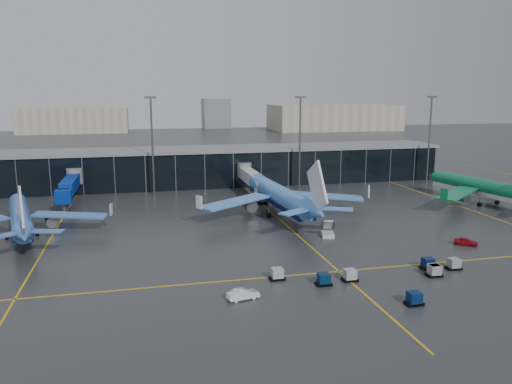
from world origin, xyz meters
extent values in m
plane|color=#282B2D|center=(0.00, 0.00, 0.00)|extent=(600.00, 600.00, 0.00)
cube|color=black|center=(0.00, 62.00, 5.00)|extent=(140.00, 16.00, 10.00)
cube|color=slate|center=(0.00, 62.00, 10.30)|extent=(142.00, 17.00, 0.80)
cylinder|color=#595B60|center=(-35.00, 53.50, 5.20)|extent=(4.00, 4.00, 4.00)
cube|color=navy|center=(-35.00, 40.00, 4.40)|extent=(3.00, 24.00, 3.00)
cylinder|color=#595B60|center=(-35.00, 32.50, 1.30)|extent=(1.00, 1.00, 2.60)
cylinder|color=#595B60|center=(10.00, 53.50, 5.20)|extent=(4.00, 4.00, 4.00)
cube|color=silver|center=(10.00, 40.00, 4.40)|extent=(3.00, 24.00, 3.00)
cylinder|color=#595B60|center=(10.00, 32.50, 1.30)|extent=(1.00, 1.00, 2.60)
cylinder|color=#595B60|center=(-15.00, 50.00, 12.50)|extent=(0.50, 0.50, 25.00)
cube|color=#595B60|center=(-15.00, 50.00, 25.20)|extent=(3.00, 0.40, 0.60)
cylinder|color=#595B60|center=(25.00, 50.00, 12.50)|extent=(0.50, 0.50, 25.00)
cube|color=#595B60|center=(25.00, 50.00, 25.20)|extent=(3.00, 0.40, 0.60)
cylinder|color=#595B60|center=(65.00, 50.00, 12.50)|extent=(0.50, 0.50, 25.00)
cube|color=#595B60|center=(65.00, 50.00, 25.20)|extent=(3.00, 0.40, 0.60)
cube|color=#B2AD99|center=(120.00, 260.00, 9.00)|extent=(90.00, 42.00, 18.00)
cube|color=#B2AD99|center=(-60.00, 280.00, 8.00)|extent=(70.00, 38.00, 16.00)
cube|color=#B2AD99|center=(40.00, 300.00, 11.00)|extent=(20.00, 20.00, 22.00)
cube|color=gold|center=(-35.00, 20.00, 0.01)|extent=(0.30, 120.00, 0.02)
cube|color=gold|center=(10.00, 20.00, 0.01)|extent=(0.30, 120.00, 0.02)
cube|color=gold|center=(55.00, 20.00, 0.01)|extent=(0.30, 120.00, 0.02)
cube|color=gold|center=(10.00, -15.00, 0.01)|extent=(220.00, 0.30, 0.02)
cube|color=black|center=(22.75, -20.13, 0.18)|extent=(2.20, 1.50, 0.36)
cube|color=gray|center=(22.75, -20.13, 0.95)|extent=(1.60, 1.50, 1.50)
cube|color=black|center=(23.60, -17.09, 0.18)|extent=(2.20, 1.50, 0.36)
cube|color=#051540|center=(23.60, -17.09, 0.95)|extent=(1.60, 1.50, 1.50)
cube|color=black|center=(27.35, -18.14, 0.18)|extent=(2.20, 1.50, 0.36)
cube|color=gray|center=(27.35, -18.14, 0.95)|extent=(1.60, 1.50, 1.50)
cube|color=black|center=(22.90, -19.88, 0.18)|extent=(2.20, 1.50, 0.36)
cube|color=#909398|center=(22.90, -19.88, 0.95)|extent=(1.60, 1.50, 1.50)
cube|color=black|center=(5.83, -19.63, 0.18)|extent=(2.20, 1.50, 0.36)
cube|color=#041F3C|center=(5.83, -19.63, 0.95)|extent=(1.60, 1.50, 1.50)
cube|color=black|center=(10.03, -18.96, 0.18)|extent=(2.20, 1.50, 0.36)
cube|color=#999CA1|center=(10.03, -18.96, 0.95)|extent=(1.60, 1.50, 1.50)
cube|color=black|center=(0.07, -16.12, 0.18)|extent=(2.20, 1.50, 0.36)
cube|color=#9C9DA4|center=(0.07, -16.12, 0.95)|extent=(1.60, 1.50, 1.50)
cube|color=black|center=(14.58, -28.46, 0.18)|extent=(2.20, 1.50, 0.36)
cube|color=#051942|center=(14.58, -28.46, 0.95)|extent=(1.60, 1.50, 1.50)
cube|color=silver|center=(15.16, 2.81, 0.40)|extent=(2.95, 3.66, 0.80)
cube|color=silver|center=(15.16, 2.81, 2.30)|extent=(2.27, 3.15, 2.29)
imported|color=maroon|center=(36.87, -7.83, 0.67)|extent=(4.09, 3.65, 1.34)
imported|color=silver|center=(-6.08, -21.76, 0.71)|extent=(4.50, 2.34, 1.41)
camera|label=1|loc=(-18.41, -81.33, 26.31)|focal=35.00mm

